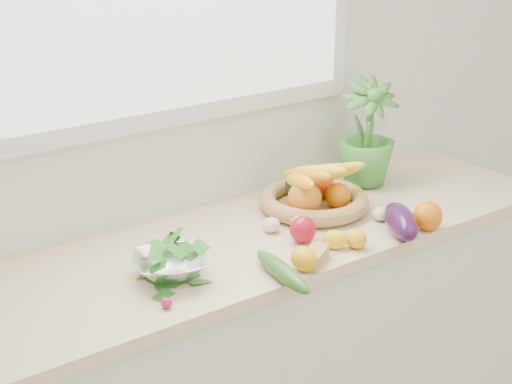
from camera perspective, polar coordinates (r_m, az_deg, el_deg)
back_wall at (r=2.46m, az=-5.41°, el=8.49°), size 4.50×0.02×2.70m
counter_cabinet at (r=2.59m, az=-1.18°, el=-12.98°), size 2.20×0.58×0.86m
countertop at (r=2.37m, az=-1.26°, el=-3.95°), size 2.24×0.62×0.04m
orange_loose at (r=2.47m, az=12.38°, el=-1.71°), size 0.09×0.09×0.09m
lemon_a at (r=2.17m, az=3.51°, el=-4.87°), size 0.07×0.09×0.07m
lemon_b at (r=2.32m, az=7.27°, el=-3.39°), size 0.06×0.07×0.06m
lemon_c at (r=2.31m, az=5.75°, el=-3.47°), size 0.09×0.09×0.06m
apple at (r=2.34m, az=3.42°, el=-2.74°), size 0.10×0.10×0.08m
ginger at (r=2.22m, az=4.29°, el=-4.75°), size 0.13×0.11×0.04m
garlic_a at (r=2.41m, az=1.10°, el=-2.41°), size 0.06×0.06×0.05m
garlic_b at (r=2.43m, az=3.23°, el=-2.21°), size 0.06×0.06×0.05m
garlic_c at (r=2.52m, az=9.03°, el=-1.59°), size 0.06×0.06×0.04m
eggplant at (r=2.42m, az=10.48°, el=-2.11°), size 0.19×0.24×0.09m
cucumber at (r=2.12m, az=1.91°, el=-5.81°), size 0.09×0.28×0.05m
radish at (r=2.00m, az=-6.53°, el=-8.01°), size 0.03×0.03×0.03m
potted_herb at (r=2.76m, az=8.08°, el=4.36°), size 0.26×0.26×0.37m
fruit_basket at (r=2.57m, az=4.20°, el=-0.21°), size 0.47×0.47×0.19m
colander_with_spinach at (r=2.13m, az=-6.30°, el=-4.90°), size 0.26×0.26×0.11m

